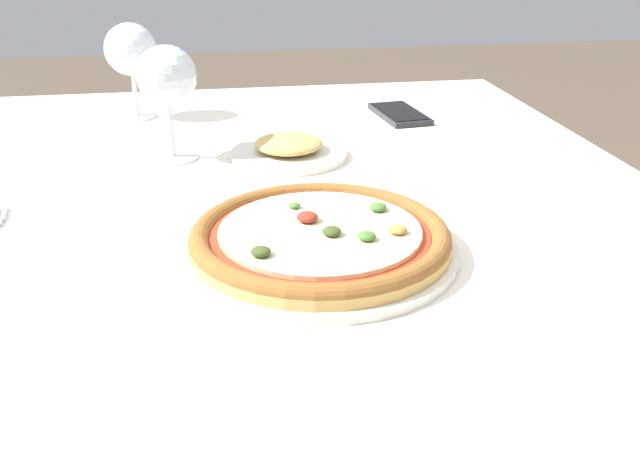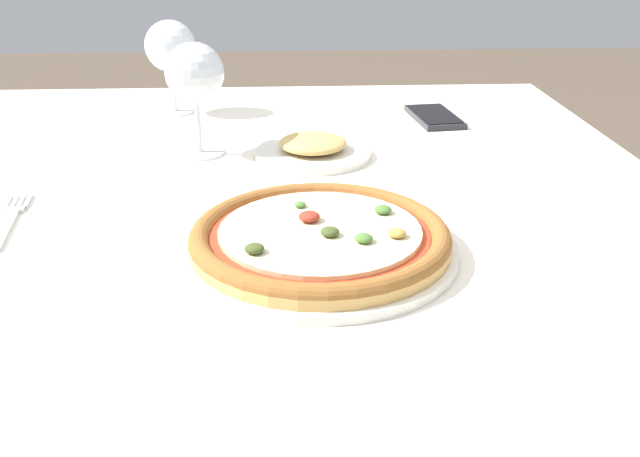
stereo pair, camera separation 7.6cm
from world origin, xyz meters
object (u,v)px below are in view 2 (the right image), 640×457
object	(u,v)px
fork	(10,219)
side_plate	(313,149)
wine_glass_far_left	(195,75)
wine_glass_far_right	(170,48)
pizza_plate	(320,239)
cell_phone	(434,117)
dining_table	(229,237)

from	to	relation	value
fork	side_plate	xyz separation A→B (m)	(0.37, 0.22, 0.01)
wine_glass_far_left	wine_glass_far_right	size ratio (longest dim) A/B	1.02
pizza_plate	cell_phone	bearing A→B (deg)	66.41
wine_glass_far_left	side_plate	size ratio (longest dim) A/B	0.96
side_plate	pizza_plate	bearing A→B (deg)	-91.05
wine_glass_far_right	wine_glass_far_left	bearing A→B (deg)	-74.16
fork	cell_phone	xyz separation A→B (m)	(0.60, 0.42, 0.00)
cell_phone	pizza_plate	bearing A→B (deg)	-113.59
dining_table	side_plate	bearing A→B (deg)	42.19
wine_glass_far_left	wine_glass_far_right	xyz separation A→B (m)	(-0.07, 0.24, -0.00)
pizza_plate	wine_glass_far_left	world-z (taller)	wine_glass_far_left
fork	wine_glass_far_left	world-z (taller)	wine_glass_far_left
dining_table	side_plate	world-z (taller)	side_plate
dining_table	pizza_plate	world-z (taller)	pizza_plate
dining_table	wine_glass_far_right	xyz separation A→B (m)	(-0.12, 0.38, 0.20)
dining_table	fork	distance (m)	0.28
wine_glass_far_right	fork	bearing A→B (deg)	-105.14
pizza_plate	wine_glass_far_left	xyz separation A→B (m)	(-0.16, 0.35, 0.10)
fork	wine_glass_far_left	distance (m)	0.34
dining_table	pizza_plate	distance (m)	0.27
dining_table	cell_phone	xyz separation A→B (m)	(0.35, 0.31, 0.08)
dining_table	wine_glass_far_left	xyz separation A→B (m)	(-0.05, 0.13, 0.20)
cell_phone	side_plate	bearing A→B (deg)	-138.82
wine_glass_far_left	side_plate	world-z (taller)	wine_glass_far_left
dining_table	fork	world-z (taller)	fork
fork	wine_glass_far_left	bearing A→B (deg)	50.47
cell_phone	side_plate	size ratio (longest dim) A/B	0.86
wine_glass_far_right	cell_phone	bearing A→B (deg)	-8.80
pizza_plate	cell_phone	size ratio (longest dim) A/B	1.97
dining_table	side_plate	size ratio (longest dim) A/B	6.94
dining_table	cell_phone	distance (m)	0.47
fork	side_plate	distance (m)	0.43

